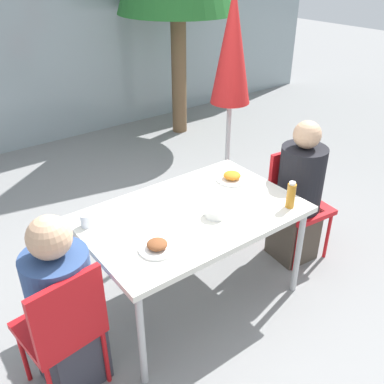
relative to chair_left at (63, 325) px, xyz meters
The scene contains 13 objects.
ground_plane 1.16m from the chair_left, 11.41° to the left, with size 24.00×24.00×0.00m, color gray.
building_facade 4.04m from the chair_left, 75.08° to the left, with size 10.00×0.20×3.00m.
dining_table 1.04m from the chair_left, 11.41° to the left, with size 1.44×0.93×0.75m.
chair_left is the anchor object (origin of this frame).
person_left 0.09m from the chair_left, 64.90° to the left, with size 0.36×0.36×1.14m.
chair_right 2.05m from the chair_left, ahead, with size 0.44×0.44×0.89m.
person_right 1.98m from the chair_left, ahead, with size 0.35×0.35×1.19m.
closed_umbrella 2.58m from the chair_left, 27.64° to the left, with size 0.36×0.36×2.04m.
plate_0 0.65m from the chair_left, ahead, with size 0.22×0.22×0.06m.
plate_1 1.58m from the chair_left, 13.94° to the left, with size 0.24×0.24×0.07m.
bottle 1.61m from the chair_left, ahead, with size 0.06×0.06×0.19m.
drinking_cup 0.66m from the chair_left, 50.82° to the left, with size 0.07×0.07×0.09m.
salad_bowl 1.13m from the chair_left, ahead, with size 0.15×0.15×0.06m.
Camera 1 is at (-1.44, -1.91, 2.27)m, focal length 40.00 mm.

